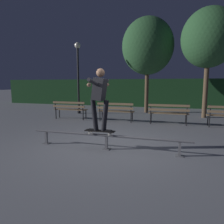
# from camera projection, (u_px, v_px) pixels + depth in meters

# --- Properties ---
(ground_plane) EXTENTS (90.00, 90.00, 0.00)m
(ground_plane) POSITION_uv_depth(u_px,v_px,m) (109.00, 147.00, 5.33)
(ground_plane) COLOR slate
(hedge_backdrop) EXTENTS (24.00, 1.20, 2.01)m
(hedge_backdrop) POSITION_uv_depth(u_px,v_px,m) (150.00, 93.00, 14.85)
(hedge_backdrop) COLOR #193D1E
(hedge_backdrop) RESTS_ON ground
(grind_rail) EXTENTS (4.16, 0.18, 0.39)m
(grind_rail) POSITION_uv_depth(u_px,v_px,m) (106.00, 138.00, 5.08)
(grind_rail) COLOR slate
(grind_rail) RESTS_ON ground
(skateboard) EXTENTS (0.78, 0.20, 0.09)m
(skateboard) POSITION_uv_depth(u_px,v_px,m) (100.00, 131.00, 5.11)
(skateboard) COLOR black
(skateboard) RESTS_ON grind_rail
(skateboarder) EXTENTS (0.62, 1.41, 1.56)m
(skateboarder) POSITION_uv_depth(u_px,v_px,m) (100.00, 94.00, 4.98)
(skateboarder) COLOR black
(skateboarder) RESTS_ON skateboard
(park_bench_leftmost) EXTENTS (1.61, 0.43, 0.88)m
(park_bench_leftmost) POSITION_uv_depth(u_px,v_px,m) (70.00, 108.00, 9.42)
(park_bench_leftmost) COLOR black
(park_bench_leftmost) RESTS_ON ground
(park_bench_left_center) EXTENTS (1.61, 0.43, 0.88)m
(park_bench_left_center) POSITION_uv_depth(u_px,v_px,m) (116.00, 110.00, 8.80)
(park_bench_left_center) COLOR black
(park_bench_left_center) RESTS_ON ground
(park_bench_right_center) EXTENTS (1.61, 0.43, 0.88)m
(park_bench_right_center) POSITION_uv_depth(u_px,v_px,m) (168.00, 112.00, 8.17)
(park_bench_right_center) COLOR black
(park_bench_right_center) RESTS_ON ground
(tree_behind_benches) EXTENTS (2.88, 2.88, 5.34)m
(tree_behind_benches) POSITION_uv_depth(u_px,v_px,m) (148.00, 46.00, 11.26)
(tree_behind_benches) COLOR brown
(tree_behind_benches) RESTS_ON ground
(tree_far_right) EXTENTS (2.53, 2.53, 5.20)m
(tree_far_right) POSITION_uv_depth(u_px,v_px,m) (209.00, 38.00, 9.45)
(tree_far_right) COLOR brown
(tree_far_right) RESTS_ON ground
(lamp_post_left) EXTENTS (0.32, 0.32, 3.90)m
(lamp_post_left) POSITION_uv_depth(u_px,v_px,m) (78.00, 69.00, 11.06)
(lamp_post_left) COLOR black
(lamp_post_left) RESTS_ON ground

